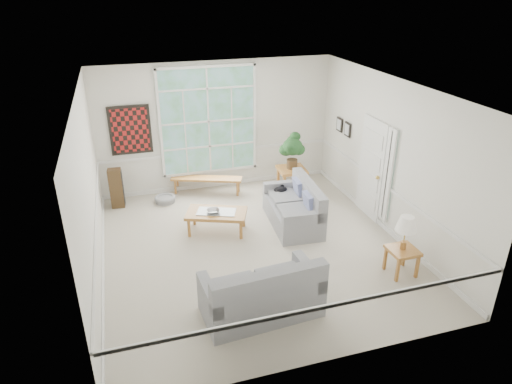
{
  "coord_description": "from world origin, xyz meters",
  "views": [
    {
      "loc": [
        -2.11,
        -7.07,
        4.6
      ],
      "look_at": [
        0.1,
        0.2,
        1.05
      ],
      "focal_mm": 32.0,
      "sensor_mm": 36.0,
      "label": 1
    }
  ],
  "objects_px": {
    "loveseat_front": "(261,286)",
    "end_table": "(291,181)",
    "loveseat_right": "(293,204)",
    "side_table": "(401,261)",
    "coffee_table": "(217,222)"
  },
  "relations": [
    {
      "from": "end_table",
      "to": "side_table",
      "type": "height_order",
      "value": "end_table"
    },
    {
      "from": "coffee_table",
      "to": "side_table",
      "type": "bearing_deg",
      "value": -19.04
    },
    {
      "from": "loveseat_right",
      "to": "end_table",
      "type": "bearing_deg",
      "value": 74.22
    },
    {
      "from": "loveseat_front",
      "to": "end_table",
      "type": "distance_m",
      "value": 4.36
    },
    {
      "from": "loveseat_front",
      "to": "coffee_table",
      "type": "distance_m",
      "value": 2.61
    },
    {
      "from": "coffee_table",
      "to": "side_table",
      "type": "relative_size",
      "value": 2.43
    },
    {
      "from": "loveseat_front",
      "to": "coffee_table",
      "type": "height_order",
      "value": "loveseat_front"
    },
    {
      "from": "loveseat_right",
      "to": "coffee_table",
      "type": "bearing_deg",
      "value": 178.87
    },
    {
      "from": "loveseat_right",
      "to": "coffee_table",
      "type": "distance_m",
      "value": 1.58
    },
    {
      "from": "loveseat_right",
      "to": "end_table",
      "type": "relative_size",
      "value": 2.68
    },
    {
      "from": "end_table",
      "to": "side_table",
      "type": "bearing_deg",
      "value": -80.22
    },
    {
      "from": "end_table",
      "to": "side_table",
      "type": "xyz_separation_m",
      "value": [
        0.62,
        -3.61,
        -0.07
      ]
    },
    {
      "from": "end_table",
      "to": "loveseat_front",
      "type": "bearing_deg",
      "value": -116.92
    },
    {
      "from": "coffee_table",
      "to": "side_table",
      "type": "height_order",
      "value": "side_table"
    },
    {
      "from": "end_table",
      "to": "side_table",
      "type": "relative_size",
      "value": 1.29
    }
  ]
}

